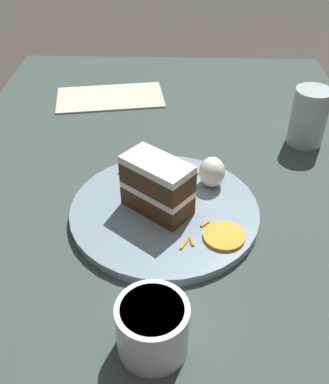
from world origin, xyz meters
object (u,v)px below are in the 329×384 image
Objects in this scene: orange_garnish at (224,236)px; drinking_glass at (308,121)px; cream_dollop at (212,172)px; menu_card at (110,97)px; coffee_mug at (150,326)px; cake_slice at (157,186)px; plate at (164,211)px.

orange_garnish is 0.35m from drinking_glass.
cream_dollop reaches higher than orange_garnish.
cream_dollop is 0.26m from drinking_glass.
cream_dollop reaches higher than menu_card.
menu_card is at bearing 11.61° from coffee_mug.
drinking_glass is at bearing -30.65° from coffee_mug.
menu_card is (0.42, 0.13, -0.06)m from cake_slice.
plate is at bearing 129.93° from cream_dollop.
menu_card is (0.35, 0.22, -0.04)m from cream_dollop.
coffee_mug is (-0.31, 0.09, -0.00)m from cream_dollop.
drinking_glass is (0.24, -0.27, 0.04)m from plate.
orange_garnish is (-0.07, -0.09, 0.01)m from plate.
drinking_glass reaches higher than coffee_mug.
menu_card is at bearing 18.97° from plate.
orange_garnish reaches higher than plate.
plate is 0.11m from orange_garnish.
plate reaches higher than menu_card.
cream_dollop is at bearing 130.92° from drinking_glass.
plate is 2.67× the size of drinking_glass.
drinking_glass is 0.55m from coffee_mug.
drinking_glass is (0.30, -0.18, 0.03)m from orange_garnish.
cake_slice is 2.30× the size of cream_dollop.
menu_card is at bearing 55.81° from cake_slice.
drinking_glass reaches higher than cream_dollop.
cake_slice is 1.05× the size of drinking_glass.
drinking_glass is at bearing -49.08° from cream_dollop.
menu_card is (0.18, 0.42, -0.05)m from drinking_glass.
cream_dollop is (0.07, -0.09, -0.02)m from cake_slice.
plate is 4.85× the size of orange_garnish.
coffee_mug is (-0.18, 0.10, 0.02)m from orange_garnish.
cream_dollop is 0.61× the size of coffee_mug.
plate is 3.54× the size of coffee_mug.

